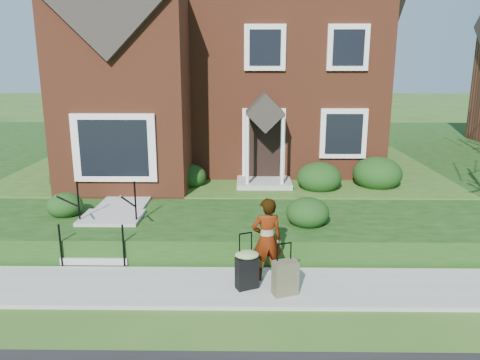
{
  "coord_description": "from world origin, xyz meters",
  "views": [
    {
      "loc": [
        0.66,
        -8.09,
        4.16
      ],
      "look_at": [
        0.53,
        2.0,
        1.63
      ],
      "focal_mm": 35.0,
      "sensor_mm": 36.0,
      "label": 1
    }
  ],
  "objects_px": {
    "suitcase_black": "(247,267)",
    "front_steps": "(106,231)",
    "suitcase_olive": "(285,278)",
    "woman": "(267,239)"
  },
  "relations": [
    {
      "from": "suitcase_black",
      "to": "front_steps",
      "type": "bearing_deg",
      "value": 124.23
    },
    {
      "from": "front_steps",
      "to": "suitcase_black",
      "type": "xyz_separation_m",
      "value": [
        3.19,
        -1.95,
        0.02
      ]
    },
    {
      "from": "suitcase_black",
      "to": "suitcase_olive",
      "type": "distance_m",
      "value": 0.73
    },
    {
      "from": "woman",
      "to": "front_steps",
      "type": "bearing_deg",
      "value": -35.64
    },
    {
      "from": "woman",
      "to": "suitcase_olive",
      "type": "bearing_deg",
      "value": 105.43
    },
    {
      "from": "suitcase_olive",
      "to": "suitcase_black",
      "type": "bearing_deg",
      "value": 141.47
    },
    {
      "from": "front_steps",
      "to": "suitcase_black",
      "type": "height_order",
      "value": "front_steps"
    },
    {
      "from": "woman",
      "to": "suitcase_olive",
      "type": "xyz_separation_m",
      "value": [
        0.32,
        -0.61,
        -0.5
      ]
    },
    {
      "from": "front_steps",
      "to": "suitcase_olive",
      "type": "distance_m",
      "value": 4.45
    },
    {
      "from": "suitcase_black",
      "to": "suitcase_olive",
      "type": "xyz_separation_m",
      "value": [
        0.69,
        -0.23,
        -0.09
      ]
    }
  ]
}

